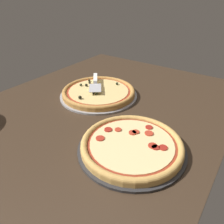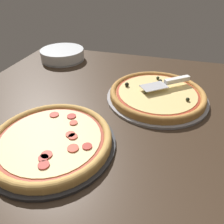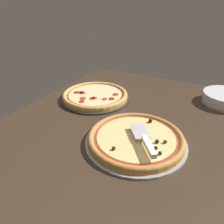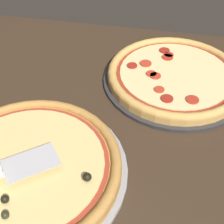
{
  "view_description": "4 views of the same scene",
  "coord_description": "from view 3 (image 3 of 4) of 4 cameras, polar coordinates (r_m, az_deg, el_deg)",
  "views": [
    {
      "loc": [
        77.27,
        60.06,
        54.7
      ],
      "look_at": [
        6.21,
        10.13,
        3.0
      ],
      "focal_mm": 35.0,
      "sensor_mm": 36.0,
      "label": 1
    },
    {
      "loc": [
        -12.09,
        73.71,
        48.83
      ],
      "look_at": [
        6.21,
        10.13,
        3.0
      ],
      "focal_mm": 35.0,
      "sensor_mm": 36.0,
      "label": 2
    },
    {
      "loc": [
        -78.82,
        -35.99,
        55.81
      ],
      "look_at": [
        6.21,
        10.13,
        3.0
      ],
      "focal_mm": 35.0,
      "sensor_mm": 36.0,
      "label": 3
    },
    {
      "loc": [
        17.17,
        -44.74,
        55.52
      ],
      "look_at": [
        6.21,
        10.13,
        3.0
      ],
      "focal_mm": 50.0,
      "sensor_mm": 36.0,
      "label": 4
    }
  ],
  "objects": [
    {
      "name": "ground_plane",
      "position": [
        1.04,
        3.29,
        -5.04
      ],
      "size": [
        149.7,
        117.68,
        3.6
      ],
      "primitive_type": "cube",
      "color": "#38281C"
    },
    {
      "name": "pizza_pan_front",
      "position": [
        0.94,
        6.2,
        -7.79
      ],
      "size": [
        42.73,
        42.73,
        1.0
      ],
      "primitive_type": "cylinder",
      "color": "#939399",
      "rests_on": "ground_plane"
    },
    {
      "name": "pizza_front",
      "position": [
        0.92,
        6.27,
        -6.77
      ],
      "size": [
        40.17,
        40.17,
        4.13
      ],
      "color": "#B77F3D",
      "rests_on": "pizza_pan_front"
    },
    {
      "name": "pizza_pan_back",
      "position": [
        1.31,
        -4.38,
        3.62
      ],
      "size": [
        40.86,
        40.86,
        1.0
      ],
      "primitive_type": "cylinder",
      "color": "#2D2D30",
      "rests_on": "ground_plane"
    },
    {
      "name": "pizza_back",
      "position": [
        1.3,
        -4.42,
        4.42
      ],
      "size": [
        38.41,
        38.41,
        3.12
      ],
      "color": "tan",
      "rests_on": "pizza_pan_back"
    },
    {
      "name": "serving_spatula",
      "position": [
        0.85,
        8.97,
        -7.8
      ],
      "size": [
        20.84,
        17.69,
        2.0
      ],
      "color": "#B7B7BC",
      "rests_on": "pizza_front"
    }
  ]
}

